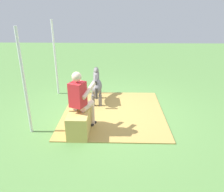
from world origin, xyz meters
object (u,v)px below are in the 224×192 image
at_px(person_seated, 81,98).
at_px(tent_pole_right, 55,59).
at_px(pony_standing, 96,85).
at_px(tent_pole_left, 24,84).
at_px(hay_bale, 79,123).

height_order(person_seated, tent_pole_right, tent_pole_right).
xyz_separation_m(person_seated, pony_standing, (1.64, -0.16, -0.26)).
relative_size(tent_pole_left, tent_pole_right, 1.00).
bearing_deg(tent_pole_left, person_seated, -84.65).
bearing_deg(tent_pole_left, hay_bale, -92.79).
relative_size(person_seated, pony_standing, 1.03).
bearing_deg(hay_bale, pony_standing, -6.61).
xyz_separation_m(pony_standing, tent_pole_right, (0.58, 1.29, 0.62)).
relative_size(person_seated, tent_pole_right, 0.61).
xyz_separation_m(hay_bale, tent_pole_left, (0.05, 1.08, 0.88)).
bearing_deg(person_seated, hay_bale, 164.59).
height_order(pony_standing, tent_pole_right, tent_pole_right).
bearing_deg(tent_pole_right, pony_standing, -114.37).
bearing_deg(hay_bale, tent_pole_left, 87.21).
bearing_deg(tent_pole_left, pony_standing, -36.53).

